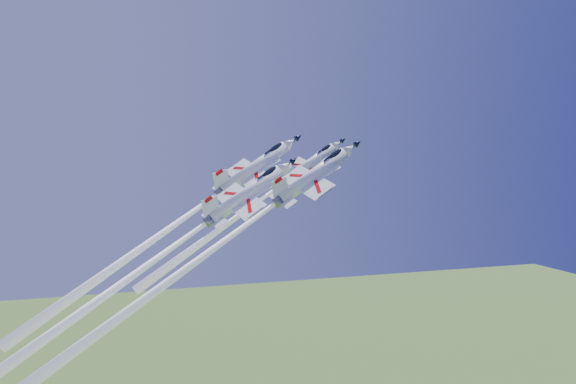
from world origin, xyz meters
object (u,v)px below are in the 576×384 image
object	(u,v)px
jet_left	(170,228)
jet_right	(205,255)
jet_lead	(251,207)
jet_slot	(142,269)

from	to	relation	value
jet_left	jet_right	size ratio (longest dim) A/B	0.95
jet_lead	jet_slot	bearing A→B (deg)	-86.41
jet_lead	jet_slot	distance (m)	20.39
jet_left	jet_slot	xyz separation A→B (m)	(-5.43, -9.43, -4.68)
jet_lead	jet_right	size ratio (longest dim) A/B	0.70
jet_right	jet_slot	bearing A→B (deg)	-138.61
jet_right	jet_lead	bearing A→B (deg)	125.89
jet_lead	jet_left	size ratio (longest dim) A/B	0.74
jet_left	jet_slot	bearing A→B (deg)	-42.46
jet_left	jet_right	xyz separation A→B (m)	(2.68, -15.33, -2.14)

